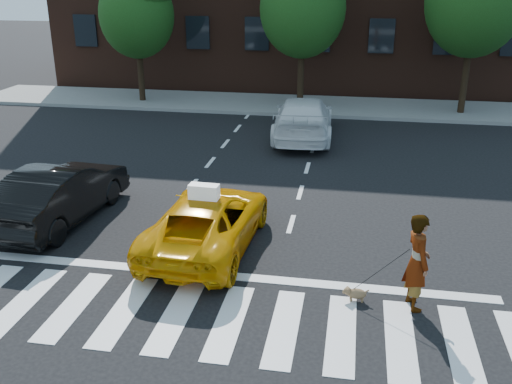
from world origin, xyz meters
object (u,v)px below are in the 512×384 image
dog (355,293)px  white_suv (303,118)px  black_sedan (60,193)px  woman (417,262)px  taxi (207,221)px  tree_left (137,5)px

dog → white_suv: bearing=94.6°
black_sedan → woman: bearing=167.6°
taxi → black_sedan: black_sedan is taller
taxi → white_suv: (1.23, 9.44, 0.13)m
taxi → woman: 4.76m
woman → black_sedan: bearing=56.8°
taxi → tree_left: bearing=-61.4°
white_suv → dog: bearing=97.7°
tree_left → woman: bearing=-54.7°
tree_left → taxi: 16.16m
taxi → white_suv: white_suv is taller
woman → white_suv: bearing=-0.4°
black_sedan → woman: 8.77m
tree_left → white_suv: 10.03m
taxi → dog: bearing=154.9°
black_sedan → dog: 7.77m
white_suv → taxi: bearing=79.6°
taxi → dog: 3.80m
taxi → black_sedan: (-3.98, 0.79, 0.10)m
black_sedan → dog: black_sedan is taller
tree_left → black_sedan: (2.86, -13.35, -3.71)m
black_sedan → white_suv: white_suv is taller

